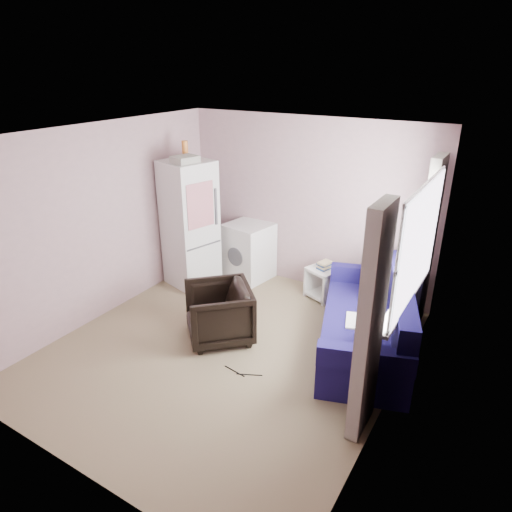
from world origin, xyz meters
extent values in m
cube|color=#887659|center=(0.00, 0.00, -0.01)|extent=(3.80, 4.20, 0.02)
cube|color=silver|center=(0.00, 0.00, 2.51)|extent=(3.80, 4.20, 0.02)
cube|color=#AF8A91|center=(0.00, 2.11, 1.25)|extent=(3.80, 0.02, 2.50)
cube|color=#AF8A91|center=(0.00, -2.11, 1.25)|extent=(3.80, 0.02, 2.50)
cube|color=#AF8A91|center=(-1.91, 0.00, 1.25)|extent=(0.02, 4.20, 2.50)
cube|color=#AF8A91|center=(1.91, 0.00, 1.25)|extent=(0.02, 4.20, 2.50)
cube|color=white|center=(1.89, 0.70, 1.50)|extent=(0.01, 1.60, 1.20)
imported|color=black|center=(-0.21, 0.16, 0.39)|extent=(1.03, 1.03, 0.77)
cube|color=silver|center=(-1.47, 1.22, 0.94)|extent=(0.79, 0.79, 1.89)
cube|color=#414047|center=(-1.16, 1.14, 0.70)|extent=(0.17, 0.59, 0.02)
cube|color=#414047|center=(-1.09, 1.37, 1.24)|extent=(0.03, 0.04, 0.54)
cube|color=silver|center=(-1.16, 1.11, 1.32)|extent=(0.13, 0.44, 0.65)
cylinder|color=#CA6F28|center=(-1.54, 1.30, 2.02)|extent=(0.11, 0.11, 0.26)
cube|color=#999990|center=(-1.38, 1.09, 1.93)|extent=(0.36, 0.39, 0.10)
cube|color=silver|center=(-0.82, 1.83, 0.44)|extent=(0.72, 0.72, 0.88)
cube|color=#414047|center=(-0.82, 1.81, 0.85)|extent=(0.67, 0.65, 0.05)
cylinder|color=#414047|center=(-0.87, 1.51, 0.45)|extent=(0.29, 0.07, 0.29)
cube|color=silver|center=(0.46, 1.81, 0.43)|extent=(0.53, 0.53, 0.04)
cube|color=silver|center=(0.46, 1.81, 0.05)|extent=(0.53, 0.53, 0.04)
cube|color=silver|center=(0.28, 1.88, 0.23)|extent=(0.18, 0.40, 0.46)
cube|color=silver|center=(0.63, 1.74, 0.23)|extent=(0.18, 0.40, 0.46)
cube|color=navy|center=(0.46, 1.81, 0.47)|extent=(0.20, 0.24, 0.03)
cube|color=tan|center=(0.47, 1.81, 0.49)|extent=(0.19, 0.23, 0.03)
cube|color=navy|center=(0.45, 1.82, 0.52)|extent=(0.21, 0.24, 0.03)
cube|color=tan|center=(0.46, 1.80, 0.55)|extent=(0.18, 0.23, 0.03)
cube|color=#191357|center=(1.39, 0.82, 0.22)|extent=(1.51, 2.17, 0.44)
cube|color=#191357|center=(1.74, 0.93, 0.68)|extent=(0.81, 1.94, 0.48)
cube|color=#191357|center=(1.69, -0.09, 0.55)|extent=(0.93, 0.44, 0.22)
cube|color=#191357|center=(1.09, 1.72, 0.55)|extent=(0.93, 0.44, 0.22)
cube|color=beige|center=(1.64, 0.23, 0.66)|extent=(0.26, 0.46, 0.44)
cube|color=beige|center=(1.24, 1.44, 0.66)|extent=(0.26, 0.46, 0.44)
cube|color=silver|center=(1.34, 0.69, 0.45)|extent=(0.35, 0.42, 0.02)
cube|color=silver|center=(1.47, 0.73, 0.58)|extent=(0.18, 0.36, 0.24)
cube|color=white|center=(1.82, 0.70, 0.87)|extent=(0.14, 1.70, 0.04)
cube|color=white|center=(1.87, 0.70, 0.90)|extent=(0.02, 1.68, 0.05)
cube|color=white|center=(1.87, 0.70, 1.50)|extent=(0.02, 1.68, 0.05)
cube|color=white|center=(1.87, 0.70, 2.10)|extent=(0.02, 1.68, 0.05)
cube|color=white|center=(1.87, -0.10, 1.50)|extent=(0.02, 0.05, 1.20)
cube|color=white|center=(1.87, 0.43, 1.50)|extent=(0.02, 0.05, 1.20)
cube|color=white|center=(1.87, 0.97, 1.50)|extent=(0.02, 0.05, 1.20)
cube|color=white|center=(1.87, 1.50, 1.50)|extent=(0.02, 0.05, 1.20)
cube|color=beige|center=(1.78, -0.38, 1.10)|extent=(0.12, 0.46, 2.18)
cube|color=beige|center=(1.78, 1.78, 1.10)|extent=(0.12, 0.46, 2.18)
cylinder|color=black|center=(0.50, -0.28, 0.01)|extent=(0.27, 0.14, 0.01)
cylinder|color=black|center=(0.33, -0.31, 0.01)|extent=(0.29, 0.06, 0.01)
camera|label=1|loc=(2.67, -3.73, 3.17)|focal=32.00mm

